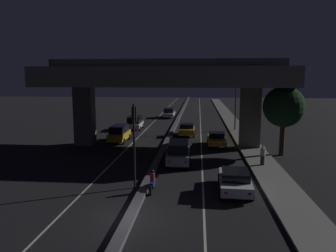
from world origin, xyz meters
The scene contains 20 objects.
ground_plane centered at (0.00, 0.00, 0.00)m, with size 200.00×200.00×0.00m, color black.
lane_line_left_inner centered at (-3.76, 35.00, 0.00)m, with size 0.12×126.00×0.00m, color beige.
lane_line_right_inner centered at (3.76, 35.00, 0.00)m, with size 0.12×126.00×0.00m, color beige.
median_divider centered at (0.00, 35.00, 0.13)m, with size 0.56×126.00×0.26m, color #4C4C51.
sidewalk_right centered at (8.77, 28.00, 0.07)m, with size 2.46×126.00×0.15m, color slate.
elevated_overpass centered at (0.00, 17.93, 6.90)m, with size 24.30×10.22×9.01m.
traffic_light_left_of_median centered at (-0.68, 4.84, 3.74)m, with size 0.30×0.49×5.51m.
street_lamp centered at (8.04, 28.97, 4.36)m, with size 2.23×0.32×7.30m.
car_white_lead centered at (5.75, 4.64, 0.74)m, with size 2.17×4.51×1.41m.
car_silver_second centered at (1.79, 11.06, 0.97)m, with size 2.05×4.44×1.84m.
car_taxi_yellow_third centered at (5.34, 18.50, 0.74)m, with size 2.05×4.03×1.47m.
car_taxi_yellow_fourth centered at (2.02, 24.32, 0.77)m, with size 2.02×3.95×1.50m.
car_taxi_yellow_lead_oncoming centered at (-5.37, 19.82, 0.97)m, with size 1.90×4.37×1.85m.
car_white_second_oncoming centered at (-5.34, 28.68, 0.97)m, with size 2.06×4.18×1.84m.
car_white_third_oncoming centered at (-1.79, 42.30, 0.86)m, with size 2.10×4.57×1.68m.
motorcycle_blue_filtering_near centered at (0.57, 4.14, 0.61)m, with size 0.33×1.81×1.43m.
motorcycle_red_filtering_mid centered at (0.97, 11.39, 0.63)m, with size 0.33×1.78×1.47m.
motorcycle_white_filtering_far centered at (0.62, 17.54, 0.60)m, with size 0.34×1.96×1.42m.
pedestrian_on_sidewalk centered at (8.61, 10.76, 0.92)m, with size 0.39×0.39×1.58m.
roadside_tree_kerbside_near centered at (11.11, 14.91, 4.47)m, with size 3.73×3.73×6.38m.
Camera 1 is at (3.38, -15.53, 7.17)m, focal length 35.00 mm.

